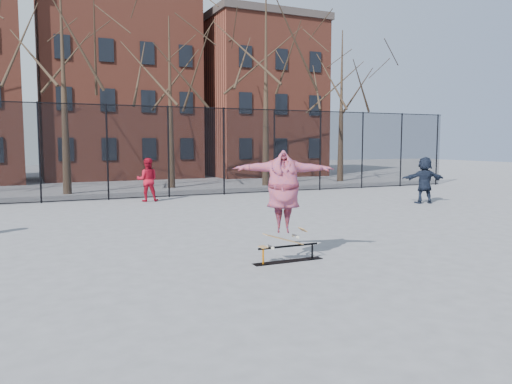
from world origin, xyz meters
name	(u,v)px	position (x,y,z in m)	size (l,w,h in m)	color
ground	(285,265)	(0.00, 0.00, 0.00)	(100.00, 100.00, 0.00)	slate
skate_rail	(288,255)	(0.21, 0.24, 0.13)	(1.52, 0.23, 0.34)	black
skateboard	(283,243)	(0.09, 0.24, 0.39)	(0.92, 0.22, 0.11)	brown
skater	(283,200)	(0.09, 0.24, 1.27)	(2.03, 0.55, 1.65)	#77398F
bystander_red	(147,180)	(-0.02, 11.80, 0.89)	(0.86, 0.67, 1.78)	#A30E22
bystander_navy	(424,180)	(9.78, 6.55, 0.92)	(1.71, 0.55, 1.85)	#171E2F
fence	(141,151)	(-0.01, 13.00, 2.05)	(34.03, 0.07, 4.00)	black
tree_row	(115,41)	(-0.25, 17.15, 7.36)	(33.66, 7.46, 10.67)	black
rowhouses	(109,87)	(0.72, 26.00, 6.06)	(29.00, 7.00, 13.00)	brown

